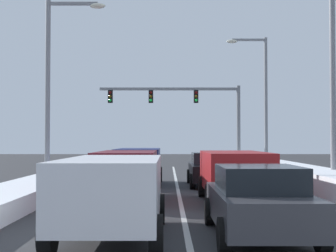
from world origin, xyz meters
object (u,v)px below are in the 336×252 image
Objects in this scene: traffic_light_gantry at (190,105)px; street_lamp_right_mid at (325,62)px; suv_navy_center_lane_third at (139,163)px; sedan_black_right_lane_third at (212,169)px; suv_maroon_center_lane_second at (128,170)px; sedan_charcoal_right_lane_nearest at (259,201)px; suv_white_center_lane_nearest at (114,189)px; suv_red_right_lane_second at (235,172)px; street_lamp_left_mid at (57,75)px; street_lamp_right_far at (262,92)px.

traffic_light_gantry is 1.24× the size of street_lamp_right_mid.
sedan_black_right_lane_third is at bearing -11.16° from suv_navy_center_lane_third.
suv_maroon_center_lane_second is 1.00× the size of suv_navy_center_lane_third.
sedan_charcoal_right_lane_nearest is 3.08m from suv_white_center_lane_nearest.
sedan_black_right_lane_third is at bearing 92.57° from suv_red_right_lane_second.
sedan_black_right_lane_third is 8.09m from street_lamp_left_mid.
street_lamp_left_mid reaches higher than traffic_light_gantry.
street_lamp_right_mid is (7.39, -4.05, 4.08)m from suv_navy_center_lane_third.
suv_white_center_lane_nearest is at bearing -71.89° from street_lamp_left_mid.
suv_red_right_lane_second is 1.00× the size of suv_navy_center_lane_third.
sedan_black_right_lane_third is at bearing 58.31° from suv_maroon_center_lane_second.
sedan_charcoal_right_lane_nearest is 0.92× the size of suv_red_right_lane_second.
sedan_black_right_lane_third is 11.78m from street_lamp_right_far.
street_lamp_right_far is (7.44, 9.43, 4.21)m from suv_navy_center_lane_third.
suv_white_center_lane_nearest is 0.46× the size of traffic_light_gantry.
street_lamp_left_mid is (-11.03, -10.61, -0.27)m from street_lamp_right_far.
suv_white_center_lane_nearest is 12.87m from street_lamp_left_mid.
street_lamp_right_far is (0.04, 13.48, 0.13)m from street_lamp_right_mid.
suv_red_right_lane_second is at bearing 61.18° from suv_white_center_lane_nearest.
traffic_light_gantry is 16.97m from street_lamp_left_mid.
street_lamp_right_far is (7.47, 15.48, 4.21)m from suv_maroon_center_lane_second.
traffic_light_gantry reaches higher than sedan_charcoal_right_lane_nearest.
street_lamp_right_far is at bearing 72.02° from suv_white_center_lane_nearest.
street_lamp_right_far reaches higher than suv_maroon_center_lane_second.
sedan_black_right_lane_third is 6.86m from street_lamp_right_mid.
street_lamp_right_far is 1.06× the size of street_lamp_left_mid.
suv_red_right_lane_second is at bearing 87.23° from sedan_charcoal_right_lane_nearest.
suv_maroon_center_lane_second is at bearing 169.47° from suv_red_right_lane_second.
suv_white_center_lane_nearest reaches higher than sedan_charcoal_right_lane_nearest.
suv_red_right_lane_second is at bearing -145.02° from street_lamp_right_mid.
suv_red_right_lane_second is 6.08m from sedan_black_right_lane_third.
street_lamp_left_mid reaches higher than sedan_black_right_lane_third.
suv_navy_center_lane_third is at bearing 104.39° from sedan_charcoal_right_lane_nearest.
suv_navy_center_lane_third is 0.56× the size of street_lamp_right_far.
suv_maroon_center_lane_second is (-3.60, 0.67, 0.00)m from suv_red_right_lane_second.
street_lamp_left_mid is (-7.17, 5.54, 3.94)m from suv_red_right_lane_second.
suv_white_center_lane_nearest is 12.05m from street_lamp_right_mid.
suv_red_right_lane_second is at bearing -87.43° from sedan_black_right_lane_third.
street_lamp_right_far is (4.13, 10.09, 4.46)m from sedan_black_right_lane_third.
suv_white_center_lane_nearest is at bearing -89.04° from suv_navy_center_lane_third.
suv_maroon_center_lane_second is 0.57× the size of street_lamp_right_mid.
suv_maroon_center_lane_second is 7.21m from street_lamp_left_mid.
suv_white_center_lane_nearest is at bearing -107.98° from street_lamp_right_far.
sedan_charcoal_right_lane_nearest is at bearing -100.59° from street_lamp_right_far.
sedan_charcoal_right_lane_nearest is at bearing -89.35° from traffic_light_gantry.
street_lamp_left_mid reaches higher than suv_maroon_center_lane_second.
sedan_black_right_lane_third is 0.92× the size of suv_white_center_lane_nearest.
street_lamp_right_mid is (4.11, 8.74, 4.33)m from sedan_charcoal_right_lane_nearest.
suv_red_right_lane_second is 6.19m from street_lamp_right_mid.
suv_red_right_lane_second is at bearing -10.53° from suv_maroon_center_lane_second.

